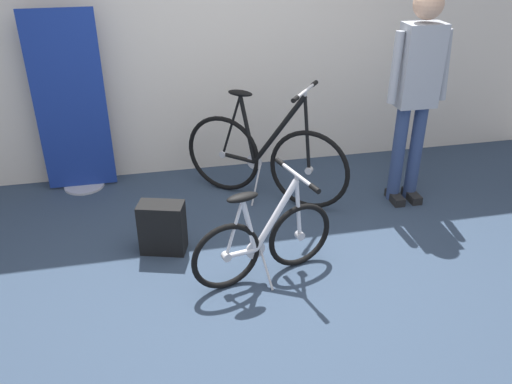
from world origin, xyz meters
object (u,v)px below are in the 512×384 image
object	(u,v)px
floor_banner_stand	(72,114)
display_bike_left	(265,158)
folding_bike_foreground	(264,240)
visitor_near_wall	(417,86)
backpack_on_floor	(163,228)

from	to	relation	value
floor_banner_stand	display_bike_left	bearing A→B (deg)	-19.41
floor_banner_stand	folding_bike_foreground	distance (m)	2.17
floor_banner_stand	visitor_near_wall	xyz separation A→B (m)	(2.78, -0.81, 0.32)
folding_bike_foreground	display_bike_left	size ratio (longest dim) A/B	0.84
floor_banner_stand	backpack_on_floor	size ratio (longest dim) A/B	4.00
folding_bike_foreground	backpack_on_floor	bearing A→B (deg)	145.13
floor_banner_stand	display_bike_left	xyz separation A→B (m)	(1.59, -0.56, -0.32)
folding_bike_foreground	backpack_on_floor	distance (m)	0.81
floor_banner_stand	visitor_near_wall	bearing A→B (deg)	-16.32
floor_banner_stand	visitor_near_wall	distance (m)	2.92
display_bike_left	floor_banner_stand	bearing A→B (deg)	160.59
display_bike_left	visitor_near_wall	bearing A→B (deg)	-12.06
folding_bike_foreground	visitor_near_wall	world-z (taller)	visitor_near_wall
folding_bike_foreground	backpack_on_floor	xyz separation A→B (m)	(-0.66, 0.46, -0.10)
backpack_on_floor	folding_bike_foreground	bearing A→B (deg)	-34.87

